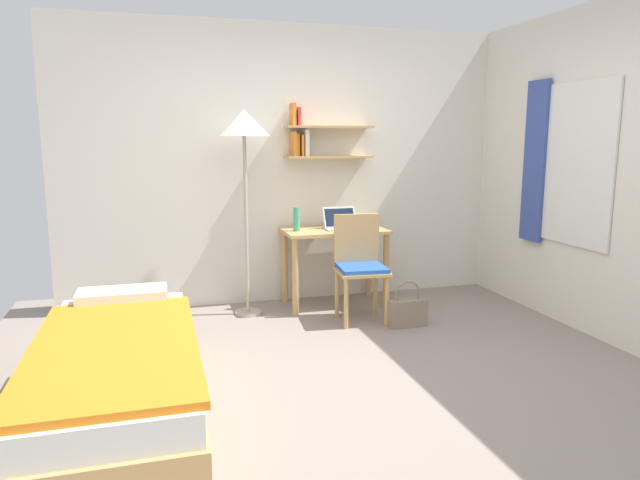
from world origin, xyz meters
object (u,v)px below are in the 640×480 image
at_px(desk_chair, 360,263).
at_px(laptop, 341,223).
at_px(book_stack, 363,224).
at_px(bed, 118,376).
at_px(handbag, 407,311).
at_px(desk, 335,245).
at_px(standing_lamp, 244,133).
at_px(water_bottle, 297,219).

bearing_deg(desk_chair, laptop, 91.78).
bearing_deg(laptop, book_stack, -4.56).
distance_m(bed, book_stack, 2.81).
bearing_deg(laptop, bed, -136.64).
distance_m(book_stack, handbag, 1.01).
bearing_deg(handbag, desk, 116.59).
relative_size(bed, laptop, 6.38).
xyz_separation_m(standing_lamp, book_stack, (1.11, 0.06, -0.84)).
bearing_deg(laptop, water_bottle, -178.17).
distance_m(desk, desk_chair, 0.50).
xyz_separation_m(desk_chair, standing_lamp, (-0.91, 0.41, 1.11)).
distance_m(bed, water_bottle, 2.39).
xyz_separation_m(desk_chair, laptop, (-0.02, 0.49, 0.28)).
bearing_deg(standing_lamp, handbag, -30.26).
bearing_deg(water_bottle, bed, -129.61).
height_order(standing_lamp, water_bottle, standing_lamp).
relative_size(bed, water_bottle, 9.30).
bearing_deg(handbag, book_stack, 98.55).
bearing_deg(book_stack, handbag, -81.45).
height_order(desk, water_bottle, water_bottle).
bearing_deg(bed, book_stack, 40.05).
xyz_separation_m(desk_chair, book_stack, (0.20, 0.48, 0.26)).
relative_size(book_stack, handbag, 0.56).
bearing_deg(desk_chair, standing_lamp, 155.57).
bearing_deg(bed, handbag, 24.13).
height_order(standing_lamp, laptop, standing_lamp).
distance_m(standing_lamp, water_bottle, 0.91).
height_order(bed, water_bottle, water_bottle).
bearing_deg(desk, handbag, -63.41).
bearing_deg(desk, standing_lamp, -175.30).
bearing_deg(standing_lamp, book_stack, 3.12).
distance_m(standing_lamp, laptop, 1.22).
bearing_deg(bed, standing_lamp, 59.70).
distance_m(water_bottle, handbag, 1.30).
bearing_deg(book_stack, standing_lamp, -176.88).
distance_m(laptop, water_bottle, 0.43).
height_order(bed, book_stack, book_stack).
bearing_deg(water_bottle, desk_chair, -47.29).
relative_size(bed, book_stack, 9.24).
xyz_separation_m(bed, standing_lamp, (1.00, 1.72, 1.37)).
xyz_separation_m(desk, desk_chair, (0.08, -0.48, -0.08)).
bearing_deg(bed, desk, 44.16).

